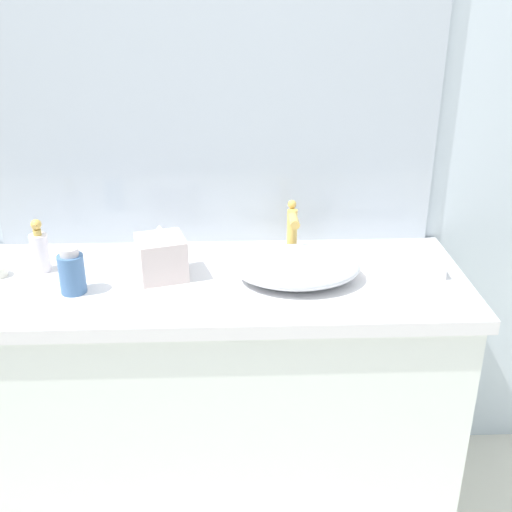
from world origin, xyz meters
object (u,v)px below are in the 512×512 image
Objects in this scene: sink_basin at (297,266)px; folded_hand_towel at (403,265)px; lotion_bottle at (72,272)px; soap_dispenser at (40,250)px; tissue_box at (161,255)px.

sink_basin reaches higher than folded_hand_towel.
sink_basin is 2.75× the size of lotion_bottle.
lotion_bottle reaches higher than folded_hand_towel.
soap_dispenser is 1.12m from folded_hand_towel.
soap_dispenser is 0.73× the size of folded_hand_towel.
soap_dispenser is (-0.78, 0.09, 0.03)m from sink_basin.
soap_dispenser reaches higher than folded_hand_towel.
tissue_box is (0.38, -0.06, 0.00)m from soap_dispenser.
lotion_bottle is 0.81× the size of tissue_box.
soap_dispenser is at bearing 173.44° from sink_basin.
sink_basin is 2.24× the size of soap_dispenser.
folded_hand_towel is at bearing 6.79° from sink_basin.
tissue_box is 0.74× the size of folded_hand_towel.
lotion_bottle reaches higher than sink_basin.
soap_dispenser is at bearing 177.43° from folded_hand_towel.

